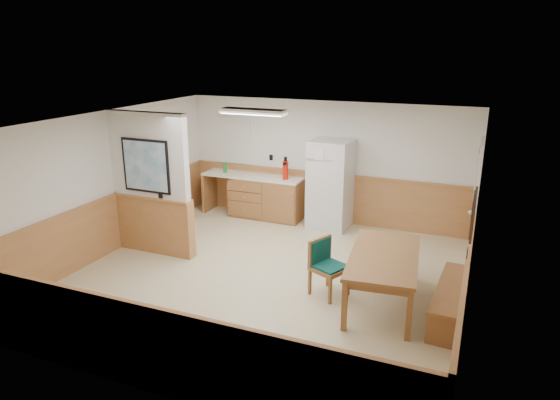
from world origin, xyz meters
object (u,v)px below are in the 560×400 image
at_px(refrigerator, 330,185).
at_px(dining_chair, 325,262).
at_px(dining_table, 384,261).
at_px(dining_bench, 450,294).
at_px(soap_bottle, 225,168).
at_px(fire_extinguisher, 285,170).

bearing_deg(refrigerator, dining_chair, -70.57).
xyz_separation_m(dining_table, dining_chair, (-0.86, -0.01, -0.16)).
bearing_deg(refrigerator, dining_bench, -43.60).
relative_size(refrigerator, soap_bottle, 7.58).
height_order(dining_table, dining_bench, dining_table).
bearing_deg(dining_bench, refrigerator, 136.20).
bearing_deg(soap_bottle, dining_chair, -41.15).
height_order(dining_chair, soap_bottle, soap_bottle).
bearing_deg(dining_chair, soap_bottle, 163.38).
bearing_deg(soap_bottle, dining_bench, -29.33).
relative_size(dining_chair, soap_bottle, 3.61).
bearing_deg(fire_extinguisher, dining_table, -41.41).
bearing_deg(refrigerator, soap_bottle, -176.60).
bearing_deg(refrigerator, dining_table, -55.50).
bearing_deg(dining_table, soap_bottle, 139.42).
height_order(dining_bench, soap_bottle, soap_bottle).
relative_size(dining_bench, fire_extinguisher, 3.50).
distance_m(dining_chair, soap_bottle, 4.23).
xyz_separation_m(refrigerator, dining_chair, (0.78, -2.75, -0.40)).
distance_m(dining_table, soap_bottle, 4.88).
bearing_deg(dining_table, fire_extinguisher, 127.32).
bearing_deg(fire_extinguisher, dining_bench, -33.07).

